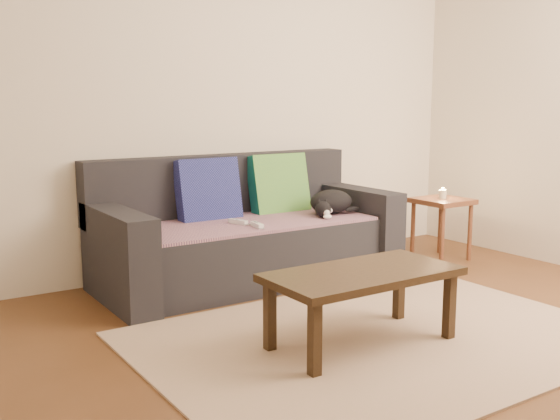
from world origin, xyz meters
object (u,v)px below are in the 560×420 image
(wii_remote_a, at_px, (238,222))
(coffee_table, at_px, (362,280))
(cat, at_px, (331,203))
(side_table, at_px, (442,209))
(wii_remote_b, at_px, (257,225))
(sofa, at_px, (245,237))

(wii_remote_a, relative_size, coffee_table, 0.15)
(cat, xyz_separation_m, coffee_table, (-0.77, -1.26, -0.17))
(wii_remote_a, bearing_deg, side_table, -113.47)
(wii_remote_b, height_order, coffee_table, wii_remote_b)
(coffee_table, bearing_deg, sofa, 84.34)
(cat, height_order, side_table, cat)
(cat, height_order, coffee_table, cat)
(wii_remote_a, relative_size, side_table, 0.30)
(wii_remote_b, bearing_deg, sofa, -6.97)
(wii_remote_a, distance_m, coffee_table, 1.30)
(side_table, distance_m, coffee_table, 2.09)
(wii_remote_b, relative_size, side_table, 0.30)
(side_table, bearing_deg, cat, 171.16)
(cat, bearing_deg, side_table, -8.57)
(sofa, bearing_deg, coffee_table, -95.66)
(sofa, relative_size, cat, 5.20)
(cat, bearing_deg, sofa, 164.66)
(wii_remote_a, distance_m, side_table, 1.77)
(side_table, bearing_deg, coffee_table, -147.94)
(wii_remote_b, relative_size, coffee_table, 0.15)
(sofa, height_order, coffee_table, sofa)
(wii_remote_a, xyz_separation_m, coffee_table, (-0.00, -1.29, -0.10))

